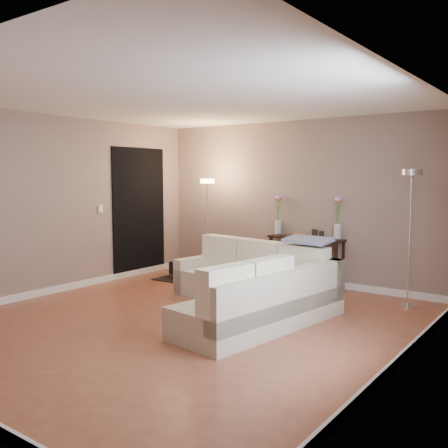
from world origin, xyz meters
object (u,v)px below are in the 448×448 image
Objects in this scene: console_table at (302,258)px; floor_lamp_lit at (207,208)px; floor_lamp_unlit at (411,210)px; sectional_sofa at (253,288)px.

floor_lamp_lit is at bearing -164.91° from console_table.
console_table is at bearing 166.57° from floor_lamp_unlit.
floor_lamp_unlit reaches higher than floor_lamp_lit.
sectional_sofa is at bearing -137.41° from floor_lamp_unlit.
sectional_sofa is 2.28m from floor_lamp_unlit.
console_table is 1.79m from floor_lamp_lit.
sectional_sofa is 1.84m from console_table.
console_table is (-0.25, 1.82, 0.12)m from sectional_sofa.
sectional_sofa is 1.54× the size of floor_lamp_lit.
floor_lamp_lit is at bearing 142.49° from sectional_sofa.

